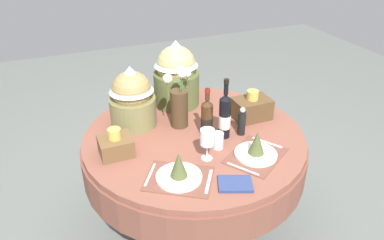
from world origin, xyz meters
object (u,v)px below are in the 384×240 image
object	(u,v)px
woven_basket_side_left	(116,145)
gift_tub_back_left	(132,95)
dining_table	(194,154)
place_setting_left	(179,171)
woven_basket_side_right	(252,108)
place_setting_right	(256,149)
wine_bottle_centre	(207,118)
wine_glass_left	(207,138)
flower_vase	(179,102)
wine_bottle_left	(225,116)
tumbler_near_left	(218,140)
book_on_table	(236,184)
pepper_mill	(242,122)
gift_tub_back_centre	(176,72)

from	to	relation	value
woven_basket_side_left	gift_tub_back_left	bearing A→B (deg)	58.20
dining_table	place_setting_left	xyz separation A→B (m)	(-0.24, -0.38, 0.20)
woven_basket_side_right	place_setting_right	bearing A→B (deg)	-116.84
wine_bottle_centre	wine_glass_left	xyz separation A→B (m)	(-0.10, -0.23, 0.02)
place_setting_left	flower_vase	distance (m)	0.55
place_setting_left	wine_bottle_left	world-z (taller)	wine_bottle_left
gift_tub_back_left	tumbler_near_left	bearing A→B (deg)	-50.29
wine_glass_left	book_on_table	size ratio (longest dim) A/B	1.09
dining_table	gift_tub_back_left	world-z (taller)	gift_tub_back_left
wine_bottle_left	pepper_mill	bearing A→B (deg)	-7.84
place_setting_left	gift_tub_back_centre	xyz separation A→B (m)	(0.29, 0.80, 0.20)
flower_vase	book_on_table	bearing A→B (deg)	-85.78
place_setting_left	pepper_mill	distance (m)	0.58
place_setting_right	woven_basket_side_left	bearing A→B (deg)	156.01
place_setting_left	wine_bottle_left	distance (m)	0.50
wine_glass_left	place_setting_left	bearing A→B (deg)	-152.44
wine_glass_left	tumbler_near_left	world-z (taller)	wine_glass_left
wine_glass_left	pepper_mill	xyz separation A→B (m)	(0.30, 0.16, -0.05)
wine_bottle_centre	pepper_mill	bearing A→B (deg)	-19.14
place_setting_right	book_on_table	size ratio (longest dim) A/B	2.50
wine_bottle_centre	pepper_mill	xyz separation A→B (m)	(0.20, -0.07, -0.04)
flower_vase	pepper_mill	xyz separation A→B (m)	(0.31, -0.24, -0.09)
gift_tub_back_centre	woven_basket_side_left	size ratio (longest dim) A/B	2.52
wine_bottle_centre	woven_basket_side_right	world-z (taller)	wine_bottle_centre
wine_bottle_left	woven_basket_side_left	xyz separation A→B (m)	(-0.65, 0.07, -0.08)
flower_vase	wine_glass_left	bearing A→B (deg)	-88.44
wine_bottle_left	tumbler_near_left	bearing A→B (deg)	-132.80
place_setting_right	gift_tub_back_centre	bearing A→B (deg)	103.19
place_setting_left	place_setting_right	world-z (taller)	same
tumbler_near_left	woven_basket_side_right	xyz separation A→B (m)	(0.36, 0.23, 0.03)
place_setting_left	woven_basket_side_left	world-z (taller)	woven_basket_side_left
dining_table	woven_basket_side_right	bearing A→B (deg)	5.63
flower_vase	wine_glass_left	world-z (taller)	flower_vase
pepper_mill	woven_basket_side_right	distance (m)	0.22
wine_bottle_centre	gift_tub_back_centre	size ratio (longest dim) A/B	0.68
place_setting_left	gift_tub_back_centre	world-z (taller)	gift_tub_back_centre
place_setting_right	gift_tub_back_centre	distance (m)	0.82
tumbler_near_left	gift_tub_back_left	world-z (taller)	gift_tub_back_left
flower_vase	tumbler_near_left	distance (m)	0.36
gift_tub_back_centre	tumbler_near_left	bearing A→B (deg)	-88.09
flower_vase	woven_basket_side_right	world-z (taller)	flower_vase
wine_bottle_centre	gift_tub_back_centre	bearing A→B (deg)	92.29
wine_bottle_left	pepper_mill	xyz separation A→B (m)	(0.11, -0.02, -0.06)
book_on_table	woven_basket_side_left	distance (m)	0.71
gift_tub_back_left	place_setting_left	bearing A→B (deg)	-84.00
gift_tub_back_centre	gift_tub_back_left	bearing A→B (deg)	-155.02
book_on_table	gift_tub_back_centre	bearing A→B (deg)	109.65
wine_bottle_centre	gift_tub_back_centre	xyz separation A→B (m)	(-0.02, 0.47, 0.12)
dining_table	wine_glass_left	xyz separation A→B (m)	(-0.04, -0.27, 0.29)
book_on_table	gift_tub_back_left	world-z (taller)	gift_tub_back_left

